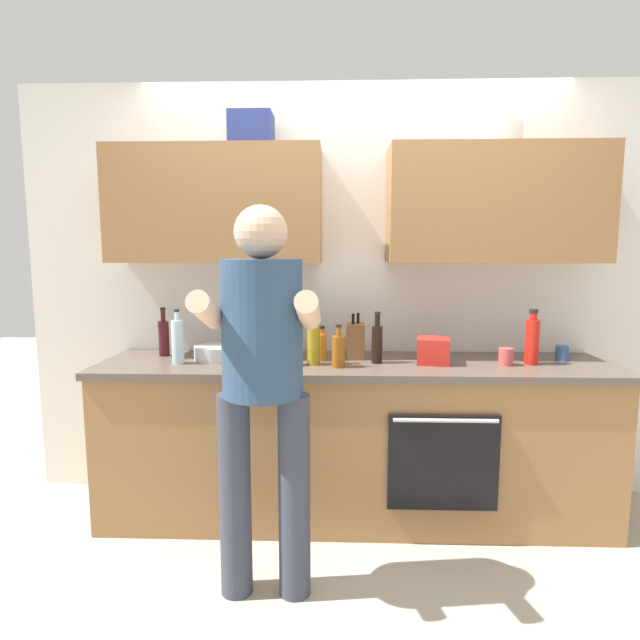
{
  "coord_description": "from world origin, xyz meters",
  "views": [
    {
      "loc": [
        -0.09,
        -2.85,
        1.52
      ],
      "look_at": [
        -0.19,
        -0.1,
        1.15
      ],
      "focal_mm": 29.2,
      "sensor_mm": 36.0,
      "label": 1
    }
  ],
  "objects_px": {
    "person_standing": "(263,372)",
    "grocery_bag_crisps": "(433,351)",
    "bottle_vinegar": "(254,338)",
    "cup_tea": "(562,353)",
    "bottle_soy": "(377,342)",
    "bottle_juice": "(322,346)",
    "bottle_wine": "(164,337)",
    "bottle_water": "(178,341)",
    "bottle_syrup": "(339,350)",
    "knife_block": "(355,341)",
    "mixing_bowl": "(216,353)",
    "potted_herb": "(288,337)",
    "bottle_hotsauce": "(532,340)",
    "cup_ceramic": "(506,357)",
    "bottle_oil": "(314,339)",
    "cup_coffee": "(293,357)"
  },
  "relations": [
    {
      "from": "person_standing",
      "to": "grocery_bag_crisps",
      "type": "relative_size",
      "value": 9.61
    },
    {
      "from": "bottle_vinegar",
      "to": "cup_tea",
      "type": "distance_m",
      "value": 1.77
    },
    {
      "from": "bottle_soy",
      "to": "bottle_juice",
      "type": "distance_m",
      "value": 0.31
    },
    {
      "from": "bottle_wine",
      "to": "bottle_juice",
      "type": "bearing_deg",
      "value": -6.61
    },
    {
      "from": "bottle_soy",
      "to": "bottle_juice",
      "type": "xyz_separation_m",
      "value": [
        -0.31,
        0.05,
        -0.03
      ]
    },
    {
      "from": "grocery_bag_crisps",
      "to": "bottle_vinegar",
      "type": "bearing_deg",
      "value": 169.68
    },
    {
      "from": "bottle_water",
      "to": "bottle_soy",
      "type": "xyz_separation_m",
      "value": [
        1.09,
        0.05,
        -0.01
      ]
    },
    {
      "from": "bottle_syrup",
      "to": "knife_block",
      "type": "xyz_separation_m",
      "value": [
        0.1,
        0.24,
        0.01
      ]
    },
    {
      "from": "mixing_bowl",
      "to": "grocery_bag_crisps",
      "type": "relative_size",
      "value": 1.4
    },
    {
      "from": "bottle_water",
      "to": "bottle_syrup",
      "type": "xyz_separation_m",
      "value": [
        0.88,
        -0.06,
        -0.04
      ]
    },
    {
      "from": "potted_herb",
      "to": "knife_block",
      "type": "bearing_deg",
      "value": 5.2
    },
    {
      "from": "potted_herb",
      "to": "mixing_bowl",
      "type": "bearing_deg",
      "value": -175.52
    },
    {
      "from": "bottle_vinegar",
      "to": "bottle_wine",
      "type": "distance_m",
      "value": 0.53
    },
    {
      "from": "bottle_juice",
      "to": "bottle_hotsauce",
      "type": "bearing_deg",
      "value": -2.75
    },
    {
      "from": "cup_ceramic",
      "to": "cup_tea",
      "type": "height_order",
      "value": "cup_ceramic"
    },
    {
      "from": "bottle_wine",
      "to": "bottle_oil",
      "type": "relative_size",
      "value": 0.84
    },
    {
      "from": "person_standing",
      "to": "bottle_oil",
      "type": "height_order",
      "value": "person_standing"
    },
    {
      "from": "bottle_hotsauce",
      "to": "cup_coffee",
      "type": "xyz_separation_m",
      "value": [
        -1.3,
        -0.07,
        -0.09
      ]
    },
    {
      "from": "bottle_hotsauce",
      "to": "mixing_bowl",
      "type": "relative_size",
      "value": 1.22
    },
    {
      "from": "bottle_syrup",
      "to": "knife_block",
      "type": "bearing_deg",
      "value": 68.04
    },
    {
      "from": "bottle_soy",
      "to": "potted_herb",
      "type": "relative_size",
      "value": 1.13
    },
    {
      "from": "bottle_soy",
      "to": "bottle_syrup",
      "type": "xyz_separation_m",
      "value": [
        -0.21,
        -0.11,
        -0.03
      ]
    },
    {
      "from": "bottle_water",
      "to": "grocery_bag_crisps",
      "type": "height_order",
      "value": "bottle_water"
    },
    {
      "from": "bottle_oil",
      "to": "potted_herb",
      "type": "relative_size",
      "value": 1.34
    },
    {
      "from": "potted_herb",
      "to": "bottle_water",
      "type": "bearing_deg",
      "value": -166.14
    },
    {
      "from": "bottle_water",
      "to": "mixing_bowl",
      "type": "bearing_deg",
      "value": 31.91
    },
    {
      "from": "bottle_soy",
      "to": "bottle_vinegar",
      "type": "height_order",
      "value": "bottle_soy"
    },
    {
      "from": "person_standing",
      "to": "bottle_water",
      "type": "bearing_deg",
      "value": 130.96
    },
    {
      "from": "bottle_soy",
      "to": "knife_block",
      "type": "height_order",
      "value": "bottle_soy"
    },
    {
      "from": "knife_block",
      "to": "bottle_water",
      "type": "bearing_deg",
      "value": -169.5
    },
    {
      "from": "bottle_juice",
      "to": "mixing_bowl",
      "type": "relative_size",
      "value": 0.8
    },
    {
      "from": "bottle_vinegar",
      "to": "bottle_hotsauce",
      "type": "relative_size",
      "value": 0.81
    },
    {
      "from": "person_standing",
      "to": "bottle_oil",
      "type": "relative_size",
      "value": 5.02
    },
    {
      "from": "bottle_wine",
      "to": "bottle_syrup",
      "type": "relative_size",
      "value": 1.24
    },
    {
      "from": "bottle_syrup",
      "to": "cup_tea",
      "type": "height_order",
      "value": "bottle_syrup"
    },
    {
      "from": "bottle_syrup",
      "to": "bottle_oil",
      "type": "xyz_separation_m",
      "value": [
        -0.13,
        0.06,
        0.05
      ]
    },
    {
      "from": "bottle_vinegar",
      "to": "bottle_syrup",
      "type": "xyz_separation_m",
      "value": [
        0.5,
        -0.3,
        -0.01
      ]
    },
    {
      "from": "cup_ceramic",
      "to": "potted_herb",
      "type": "xyz_separation_m",
      "value": [
        -1.2,
        0.13,
        0.08
      ]
    },
    {
      "from": "knife_block",
      "to": "potted_herb",
      "type": "height_order",
      "value": "knife_block"
    },
    {
      "from": "bottle_hotsauce",
      "to": "cup_tea",
      "type": "xyz_separation_m",
      "value": [
        0.21,
        0.1,
        -0.09
      ]
    },
    {
      "from": "bottle_vinegar",
      "to": "bottle_syrup",
      "type": "distance_m",
      "value": 0.59
    },
    {
      "from": "bottle_oil",
      "to": "cup_tea",
      "type": "xyz_separation_m",
      "value": [
        1.4,
        0.15,
        -0.1
      ]
    },
    {
      "from": "person_standing",
      "to": "bottle_water",
      "type": "distance_m",
      "value": 0.86
    },
    {
      "from": "cup_ceramic",
      "to": "cup_tea",
      "type": "relative_size",
      "value": 1.12
    },
    {
      "from": "bottle_vinegar",
      "to": "bottle_wine",
      "type": "xyz_separation_m",
      "value": [
        -0.53,
        -0.03,
        0.01
      ]
    },
    {
      "from": "mixing_bowl",
      "to": "person_standing",
      "type": "bearing_deg",
      "value": -63.6
    },
    {
      "from": "cup_ceramic",
      "to": "cup_coffee",
      "type": "bearing_deg",
      "value": -177.81
    },
    {
      "from": "bottle_oil",
      "to": "cup_tea",
      "type": "distance_m",
      "value": 1.41
    },
    {
      "from": "bottle_oil",
      "to": "mixing_bowl",
      "type": "distance_m",
      "value": 0.58
    },
    {
      "from": "bottle_wine",
      "to": "mixing_bowl",
      "type": "relative_size",
      "value": 1.15
    }
  ]
}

